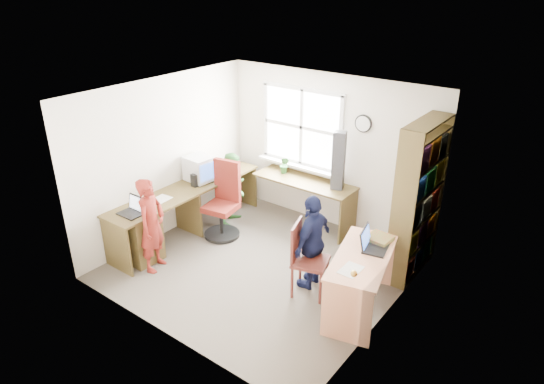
{
  "coord_description": "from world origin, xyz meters",
  "views": [
    {
      "loc": [
        3.52,
        -4.42,
        3.74
      ],
      "look_at": [
        0.0,
        0.25,
        1.05
      ],
      "focal_mm": 32.0,
      "sensor_mm": 36.0,
      "label": 1
    }
  ],
  "objects_px": {
    "crt_monitor": "(199,169)",
    "cd_tower": "(339,161)",
    "wooden_chair": "(305,256)",
    "laptop_left": "(133,209)",
    "right_desk": "(361,271)",
    "person_navy": "(313,242)",
    "person_green": "(234,188)",
    "potted_plant": "(285,165)",
    "laptop_right": "(372,244)",
    "l_desk": "(178,219)",
    "swivel_chair": "(224,204)",
    "person_red": "(152,225)",
    "bookshelf": "(418,203)"
  },
  "relations": [
    {
      "from": "wooden_chair",
      "to": "crt_monitor",
      "type": "height_order",
      "value": "crt_monitor"
    },
    {
      "from": "laptop_right",
      "to": "person_navy",
      "type": "bearing_deg",
      "value": 88.68
    },
    {
      "from": "laptop_right",
      "to": "cd_tower",
      "type": "relative_size",
      "value": 0.47
    },
    {
      "from": "right_desk",
      "to": "swivel_chair",
      "type": "bearing_deg",
      "value": 157.2
    },
    {
      "from": "right_desk",
      "to": "laptop_left",
      "type": "xyz_separation_m",
      "value": [
        -2.97,
        -0.9,
        0.26
      ]
    },
    {
      "from": "laptop_left",
      "to": "person_green",
      "type": "xyz_separation_m",
      "value": [
        0.3,
        1.7,
        -0.22
      ]
    },
    {
      "from": "laptop_right",
      "to": "person_red",
      "type": "distance_m",
      "value": 2.87
    },
    {
      "from": "right_desk",
      "to": "person_navy",
      "type": "xyz_separation_m",
      "value": [
        -0.73,
        0.08,
        0.09
      ]
    },
    {
      "from": "laptop_left",
      "to": "person_green",
      "type": "height_order",
      "value": "person_green"
    },
    {
      "from": "wooden_chair",
      "to": "person_navy",
      "type": "relative_size",
      "value": 0.76
    },
    {
      "from": "right_desk",
      "to": "laptop_right",
      "type": "relative_size",
      "value": 3.39
    },
    {
      "from": "right_desk",
      "to": "crt_monitor",
      "type": "xyz_separation_m",
      "value": [
        -3.03,
        0.43,
        0.41
      ]
    },
    {
      "from": "person_green",
      "to": "potted_plant",
      "type": "bearing_deg",
      "value": -51.46
    },
    {
      "from": "crt_monitor",
      "to": "person_green",
      "type": "distance_m",
      "value": 0.63
    },
    {
      "from": "swivel_chair",
      "to": "crt_monitor",
      "type": "height_order",
      "value": "swivel_chair"
    },
    {
      "from": "l_desk",
      "to": "person_red",
      "type": "relative_size",
      "value": 2.23
    },
    {
      "from": "l_desk",
      "to": "crt_monitor",
      "type": "distance_m",
      "value": 0.9
    },
    {
      "from": "right_desk",
      "to": "person_navy",
      "type": "bearing_deg",
      "value": 159.99
    },
    {
      "from": "crt_monitor",
      "to": "potted_plant",
      "type": "bearing_deg",
      "value": 54.3
    },
    {
      "from": "bookshelf",
      "to": "person_red",
      "type": "distance_m",
      "value": 3.49
    },
    {
      "from": "l_desk",
      "to": "person_green",
      "type": "bearing_deg",
      "value": 83.42
    },
    {
      "from": "laptop_left",
      "to": "laptop_right",
      "type": "height_order",
      "value": "laptop_right"
    },
    {
      "from": "person_navy",
      "to": "laptop_left",
      "type": "bearing_deg",
      "value": -67.94
    },
    {
      "from": "person_navy",
      "to": "l_desk",
      "type": "bearing_deg",
      "value": -81.54
    },
    {
      "from": "l_desk",
      "to": "person_green",
      "type": "xyz_separation_m",
      "value": [
        0.13,
        1.09,
        0.13
      ]
    },
    {
      "from": "crt_monitor",
      "to": "right_desk",
      "type": "bearing_deg",
      "value": -3.46
    },
    {
      "from": "bookshelf",
      "to": "person_red",
      "type": "height_order",
      "value": "bookshelf"
    },
    {
      "from": "potted_plant",
      "to": "person_red",
      "type": "distance_m",
      "value": 2.4
    },
    {
      "from": "bookshelf",
      "to": "laptop_right",
      "type": "xyz_separation_m",
      "value": [
        -0.16,
        -0.96,
        -0.2
      ]
    },
    {
      "from": "bookshelf",
      "to": "crt_monitor",
      "type": "distance_m",
      "value": 3.28
    },
    {
      "from": "wooden_chair",
      "to": "person_green",
      "type": "bearing_deg",
      "value": 137.51
    },
    {
      "from": "person_green",
      "to": "crt_monitor",
      "type": "bearing_deg",
      "value": 122.66
    },
    {
      "from": "swivel_chair",
      "to": "person_red",
      "type": "distance_m",
      "value": 1.29
    },
    {
      "from": "crt_monitor",
      "to": "swivel_chair",
      "type": "bearing_deg",
      "value": 0.72
    },
    {
      "from": "l_desk",
      "to": "laptop_left",
      "type": "bearing_deg",
      "value": -105.44
    },
    {
      "from": "crt_monitor",
      "to": "potted_plant",
      "type": "relative_size",
      "value": 1.52
    },
    {
      "from": "wooden_chair",
      "to": "laptop_left",
      "type": "height_order",
      "value": "laptop_left"
    },
    {
      "from": "right_desk",
      "to": "bookshelf",
      "type": "xyz_separation_m",
      "value": [
        0.16,
        1.18,
        0.46
      ]
    },
    {
      "from": "right_desk",
      "to": "potted_plant",
      "type": "height_order",
      "value": "potted_plant"
    },
    {
      "from": "potted_plant",
      "to": "person_red",
      "type": "relative_size",
      "value": 0.21
    },
    {
      "from": "potted_plant",
      "to": "laptop_right",
      "type": "bearing_deg",
      "value": -29.95
    },
    {
      "from": "bookshelf",
      "to": "person_navy",
      "type": "xyz_separation_m",
      "value": [
        -0.89,
        -1.1,
        -0.37
      ]
    },
    {
      "from": "laptop_left",
      "to": "cd_tower",
      "type": "height_order",
      "value": "cd_tower"
    },
    {
      "from": "wooden_chair",
      "to": "potted_plant",
      "type": "xyz_separation_m",
      "value": [
        -1.44,
        1.57,
        0.37
      ]
    },
    {
      "from": "person_red",
      "to": "bookshelf",
      "type": "bearing_deg",
      "value": -72.99
    },
    {
      "from": "crt_monitor",
      "to": "cd_tower",
      "type": "bearing_deg",
      "value": 33.73
    },
    {
      "from": "l_desk",
      "to": "person_red",
      "type": "height_order",
      "value": "person_red"
    },
    {
      "from": "wooden_chair",
      "to": "swivel_chair",
      "type": "bearing_deg",
      "value": 146.86
    },
    {
      "from": "wooden_chair",
      "to": "potted_plant",
      "type": "bearing_deg",
      "value": 115.02
    },
    {
      "from": "crt_monitor",
      "to": "cd_tower",
      "type": "distance_m",
      "value": 2.13
    }
  ]
}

